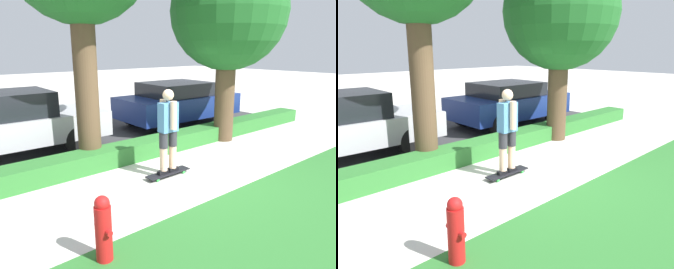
# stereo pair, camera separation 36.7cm
# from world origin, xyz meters

# --- Properties ---
(ground_plane) EXTENTS (60.00, 60.00, 0.00)m
(ground_plane) POSITION_xyz_m (0.00, 0.00, 0.00)
(ground_plane) COLOR beige
(street_asphalt) EXTENTS (12.52, 5.00, 0.01)m
(street_asphalt) POSITION_xyz_m (0.00, 4.20, 0.00)
(street_asphalt) COLOR #38383A
(street_asphalt) RESTS_ON ground_plane
(hedge_row) EXTENTS (12.52, 0.60, 0.39)m
(hedge_row) POSITION_xyz_m (0.00, 1.60, 0.20)
(hedge_row) COLOR #2D702D
(hedge_row) RESTS_ON ground_plane
(skateboard) EXTENTS (0.98, 0.24, 0.08)m
(skateboard) POSITION_xyz_m (-0.45, 0.28, 0.07)
(skateboard) COLOR black
(skateboard) RESTS_ON ground_plane
(skater_person) EXTENTS (0.49, 0.42, 1.64)m
(skater_person) POSITION_xyz_m (-0.45, 0.28, 0.96)
(skater_person) COLOR black
(skater_person) RESTS_ON skateboard
(tree_mid) EXTENTS (2.97, 2.97, 4.86)m
(tree_mid) POSITION_xyz_m (2.47, 1.36, 3.32)
(tree_mid) COLOR brown
(tree_mid) RESTS_ON ground_plane
(parked_car_middle) EXTENTS (3.98, 2.05, 1.40)m
(parked_car_middle) POSITION_xyz_m (2.73, 3.54, 0.75)
(parked_car_middle) COLOR navy
(parked_car_middle) RESTS_ON ground_plane
(fire_hydrant) EXTENTS (0.20, 0.32, 0.84)m
(fire_hydrant) POSITION_xyz_m (-2.75, -1.26, 0.42)
(fire_hydrant) COLOR red
(fire_hydrant) RESTS_ON ground_plane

